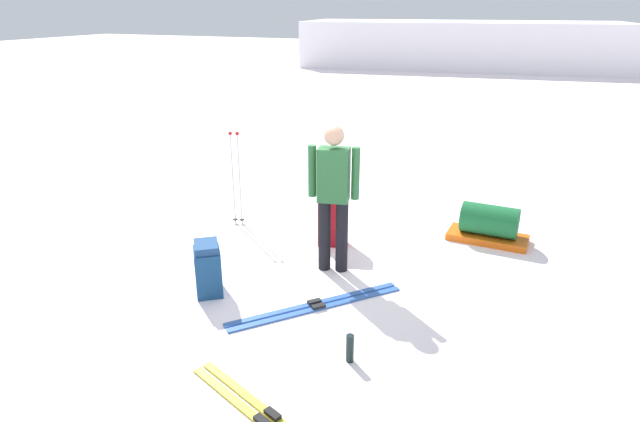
% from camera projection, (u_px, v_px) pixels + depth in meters
% --- Properties ---
extents(ground_plane, '(80.00, 80.00, 0.00)m').
position_uv_depth(ground_plane, '(320.00, 266.00, 6.34)').
color(ground_plane, white).
extents(distant_snow_ridge, '(15.14, 6.71, 2.11)m').
position_uv_depth(distant_snow_ridge, '(460.00, 45.00, 25.78)').
color(distant_snow_ridge, white).
rests_on(distant_snow_ridge, ground_plane).
extents(skier_standing, '(0.56, 0.28, 1.70)m').
position_uv_depth(skier_standing, '(334.00, 192.00, 5.92)').
color(skier_standing, black).
rests_on(skier_standing, ground_plane).
extents(ski_pair_near, '(1.42, 1.52, 0.05)m').
position_uv_depth(ski_pair_near, '(316.00, 306.00, 5.48)').
color(ski_pair_near, '#2D56A1').
rests_on(ski_pair_near, ground_plane).
extents(ski_pair_far, '(1.69, 0.85, 0.05)m').
position_uv_depth(ski_pair_far, '(267.00, 420.00, 3.98)').
color(ski_pair_far, gold).
rests_on(ski_pair_far, ground_plane).
extents(backpack_large_dark, '(0.38, 0.32, 0.67)m').
position_uv_depth(backpack_large_dark, '(332.00, 220.00, 6.82)').
color(backpack_large_dark, maroon).
rests_on(backpack_large_dark, ground_plane).
extents(backpack_bright, '(0.43, 0.44, 0.58)m').
position_uv_depth(backpack_bright, '(208.00, 269.00, 5.67)').
color(backpack_bright, navy).
rests_on(backpack_bright, ground_plane).
extents(ski_poles_planted_near, '(0.16, 0.10, 1.32)m').
position_uv_depth(ski_poles_planted_near, '(236.00, 174.00, 7.30)').
color(ski_poles_planted_near, '#AEBCBB').
rests_on(ski_poles_planted_near, ground_plane).
extents(gear_sled, '(1.03, 0.52, 0.49)m').
position_uv_depth(gear_sled, '(489.00, 225.00, 6.94)').
color(gear_sled, '#DD5B11').
rests_on(gear_sled, ground_plane).
extents(thermos_bottle, '(0.07, 0.07, 0.26)m').
position_uv_depth(thermos_bottle, '(350.00, 348.00, 4.61)').
color(thermos_bottle, black).
rests_on(thermos_bottle, ground_plane).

